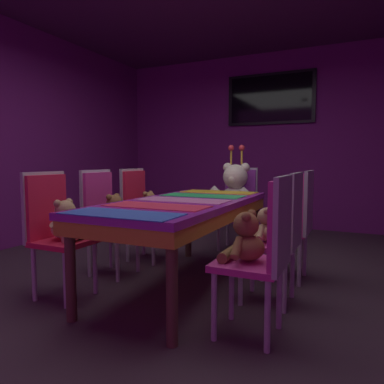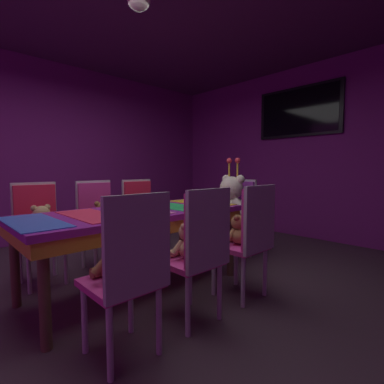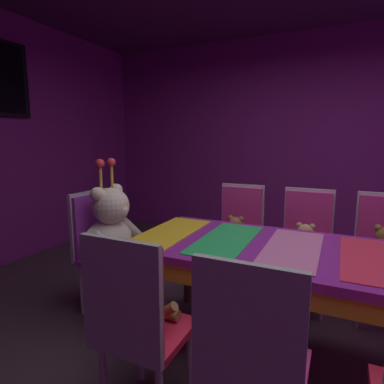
# 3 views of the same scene
# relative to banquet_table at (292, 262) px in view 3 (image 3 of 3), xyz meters

# --- Properties ---
(ground_plane) EXTENTS (7.90, 7.90, 0.00)m
(ground_plane) POSITION_rel_banquet_table_xyz_m (0.00, 0.00, -0.65)
(ground_plane) COLOR #3F2D38
(wall_right) EXTENTS (0.12, 6.40, 2.80)m
(wall_right) POSITION_rel_banquet_table_xyz_m (2.60, 0.00, 0.75)
(wall_right) COLOR #721E72
(wall_right) RESTS_ON ground_plane
(banquet_table) EXTENTS (0.90, 2.02, 0.75)m
(banquet_table) POSITION_rel_banquet_table_xyz_m (0.00, 0.00, 0.00)
(banquet_table) COLOR purple
(banquet_table) RESTS_ON ground_plane
(chair_left_1) EXTENTS (0.42, 0.41, 0.98)m
(chair_left_1) POSITION_rel_banquet_table_xyz_m (-0.86, 0.03, -0.06)
(chair_left_1) COLOR #CC338C
(chair_left_1) RESTS_ON ground_plane
(teddy_left_1) EXTENTS (0.25, 0.32, 0.31)m
(teddy_left_1) POSITION_rel_banquet_table_xyz_m (-0.72, 0.03, -0.06)
(teddy_left_1) COLOR brown
(teddy_left_1) RESTS_ON chair_left_1
(chair_left_2) EXTENTS (0.42, 0.41, 0.98)m
(chair_left_2) POSITION_rel_banquet_table_xyz_m (-0.84, 0.59, -0.06)
(chair_left_2) COLOR red
(chair_left_2) RESTS_ON ground_plane
(teddy_left_2) EXTENTS (0.24, 0.31, 0.29)m
(teddy_left_2) POSITION_rel_banquet_table_xyz_m (-0.69, 0.59, -0.07)
(teddy_left_2) COLOR olive
(teddy_left_2) RESTS_ON chair_left_2
(chair_right_0) EXTENTS (0.42, 0.41, 0.98)m
(chair_right_0) POSITION_rel_banquet_table_xyz_m (0.86, -0.58, -0.06)
(chair_right_0) COLOR #CC338C
(chair_right_0) RESTS_ON ground_plane
(chair_right_1) EXTENTS (0.42, 0.41, 0.98)m
(chair_right_1) POSITION_rel_banquet_table_xyz_m (0.85, -0.01, -0.06)
(chair_right_1) COLOR #CC338C
(chair_right_1) RESTS_ON ground_plane
(teddy_right_1) EXTENTS (0.22, 0.28, 0.27)m
(teddy_right_1) POSITION_rel_banquet_table_xyz_m (0.70, -0.01, -0.08)
(teddy_right_1) COLOR tan
(teddy_right_1) RESTS_ON chair_right_1
(chair_right_2) EXTENTS (0.42, 0.41, 0.98)m
(chair_right_2) POSITION_rel_banquet_table_xyz_m (0.86, 0.59, -0.06)
(chair_right_2) COLOR #CC338C
(chair_right_2) RESTS_ON ground_plane
(teddy_right_2) EXTENTS (0.22, 0.28, 0.26)m
(teddy_right_2) POSITION_rel_banquet_table_xyz_m (0.72, 0.59, -0.08)
(teddy_right_2) COLOR olive
(teddy_right_2) RESTS_ON chair_right_2
(throne_chair) EXTENTS (0.41, 0.42, 0.98)m
(throne_chair) POSITION_rel_banquet_table_xyz_m (0.00, 1.54, -0.06)
(throne_chair) COLOR purple
(throne_chair) RESTS_ON ground_plane
(king_teddy_bear) EXTENTS (0.62, 0.48, 0.80)m
(king_teddy_bear) POSITION_rel_banquet_table_xyz_m (0.00, 1.38, 0.06)
(king_teddy_bear) COLOR silver
(king_teddy_bear) RESTS_ON throne_chair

